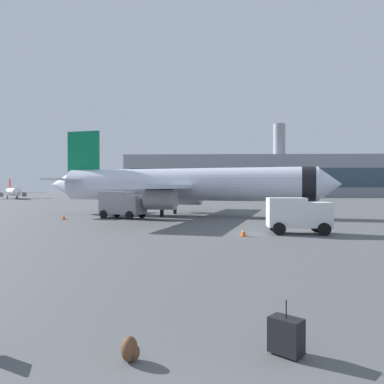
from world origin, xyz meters
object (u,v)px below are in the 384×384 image
(service_truck, at_px, (122,203))
(safety_cone_mid, at_px, (244,232))
(safety_cone_near, at_px, (64,217))
(rolling_suitcase, at_px, (286,335))
(airplane_taxiing, at_px, (13,192))
(safety_cone_far, at_px, (271,210))
(traveller_backpack, at_px, (130,349))
(airplane_at_gate, at_px, (183,185))
(cargo_van, at_px, (298,214))

(service_truck, height_order, safety_cone_mid, service_truck)
(safety_cone_mid, bearing_deg, safety_cone_near, 143.72)
(rolling_suitcase, bearing_deg, airplane_taxiing, 119.98)
(safety_cone_near, bearing_deg, safety_cone_far, 26.64)
(safety_cone_far, bearing_deg, rolling_suitcase, -99.61)
(rolling_suitcase, height_order, traveller_backpack, rolling_suitcase)
(safety_cone_near, bearing_deg, service_truck, 17.51)
(safety_cone_near, bearing_deg, airplane_at_gate, 26.48)
(safety_cone_far, bearing_deg, airplane_at_gate, -153.18)
(safety_cone_near, distance_m, rolling_suitcase, 34.76)
(safety_cone_near, bearing_deg, safety_cone_mid, -36.28)
(airplane_taxiing, height_order, service_truck, airplane_taxiing)
(airplane_taxiing, distance_m, rolling_suitcase, 115.29)
(cargo_van, height_order, safety_cone_near, cargo_van)
(airplane_taxiing, distance_m, service_truck, 82.15)
(cargo_van, bearing_deg, safety_cone_far, 84.71)
(safety_cone_mid, distance_m, rolling_suitcase, 18.12)
(service_truck, relative_size, rolling_suitcase, 4.80)
(airplane_at_gate, height_order, rolling_suitcase, airplane_at_gate)
(safety_cone_near, height_order, rolling_suitcase, rolling_suitcase)
(safety_cone_far, xyz_separation_m, traveller_backpack, (-10.25, -42.87, -0.09))
(airplane_taxiing, height_order, traveller_backpack, airplane_taxiing)
(airplane_taxiing, bearing_deg, traveller_backpack, -61.44)
(safety_cone_far, bearing_deg, airplane_taxiing, 138.48)
(safety_cone_far, relative_size, rolling_suitcase, 0.60)
(safety_cone_far, bearing_deg, traveller_backpack, -103.44)
(airplane_at_gate, relative_size, traveller_backpack, 73.83)
(safety_cone_far, relative_size, traveller_backpack, 1.38)
(safety_cone_near, height_order, traveller_backpack, safety_cone_near)
(service_truck, relative_size, cargo_van, 1.18)
(airplane_taxiing, height_order, rolling_suitcase, airplane_taxiing)
(service_truck, relative_size, traveller_backpack, 11.00)
(airplane_taxiing, height_order, safety_cone_near, airplane_taxiing)
(airplane_at_gate, height_order, traveller_backpack, airplane_at_gate)
(airplane_at_gate, distance_m, safety_cone_near, 13.83)
(cargo_van, relative_size, safety_cone_mid, 7.12)
(safety_cone_mid, height_order, safety_cone_far, safety_cone_far)
(airplane_at_gate, height_order, safety_cone_far, airplane_at_gate)
(service_truck, xyz_separation_m, rolling_suitcase, (10.51, -32.55, -1.22))
(safety_cone_near, relative_size, traveller_backpack, 1.35)
(airplane_at_gate, bearing_deg, safety_cone_near, -153.52)
(safety_cone_mid, bearing_deg, traveller_backpack, -102.50)
(service_truck, xyz_separation_m, traveller_backpack, (7.45, -32.93, -1.37))
(cargo_van, height_order, safety_cone_mid, cargo_van)
(safety_cone_mid, height_order, rolling_suitcase, rolling_suitcase)
(airplane_taxiing, relative_size, cargo_van, 3.97)
(rolling_suitcase, relative_size, traveller_backpack, 2.29)
(airplane_taxiing, relative_size, traveller_backpack, 36.99)
(safety_cone_mid, xyz_separation_m, rolling_suitcase, (-1.04, -18.09, 0.08))
(service_truck, height_order, traveller_backpack, service_truck)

